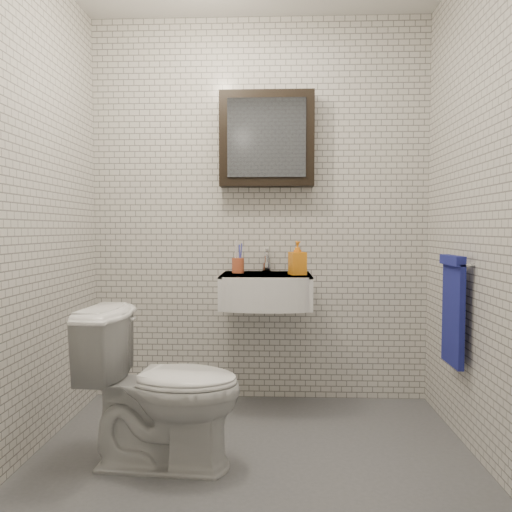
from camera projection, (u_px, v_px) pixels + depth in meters
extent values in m
cube|color=#53565B|center=(252.00, 467.00, 2.35)|extent=(2.20, 2.00, 0.01)
cube|color=silver|center=(259.00, 211.00, 3.28)|extent=(2.20, 0.02, 2.50)
cube|color=silver|center=(234.00, 182.00, 1.29)|extent=(2.20, 0.02, 2.50)
cube|color=silver|center=(17.00, 203.00, 2.33)|extent=(0.02, 2.00, 2.50)
cube|color=silver|center=(496.00, 202.00, 2.24)|extent=(0.02, 2.00, 2.50)
cube|color=white|center=(266.00, 290.00, 3.09)|extent=(0.55, 0.45, 0.20)
cylinder|color=silver|center=(266.00, 276.00, 3.10)|extent=(0.31, 0.31, 0.02)
cylinder|color=silver|center=(266.00, 274.00, 3.10)|extent=(0.04, 0.04, 0.01)
cube|color=white|center=(266.00, 275.00, 3.08)|extent=(0.55, 0.45, 0.01)
cylinder|color=silver|center=(267.00, 267.00, 3.24)|extent=(0.06, 0.06, 0.06)
cylinder|color=silver|center=(267.00, 258.00, 3.24)|extent=(0.03, 0.03, 0.08)
cylinder|color=silver|center=(266.00, 254.00, 3.18)|extent=(0.02, 0.12, 0.02)
cube|color=silver|center=(267.00, 249.00, 3.27)|extent=(0.02, 0.09, 0.01)
cube|color=black|center=(267.00, 140.00, 3.19)|extent=(0.60, 0.14, 0.60)
cube|color=#3F444C|center=(267.00, 137.00, 3.11)|extent=(0.49, 0.01, 0.49)
cylinder|color=silver|center=(457.00, 263.00, 2.61)|extent=(0.02, 0.30, 0.02)
cylinder|color=silver|center=(452.00, 261.00, 2.74)|extent=(0.04, 0.02, 0.02)
cylinder|color=silver|center=(471.00, 265.00, 2.48)|extent=(0.04, 0.02, 0.02)
cube|color=navy|center=(453.00, 314.00, 2.63)|extent=(0.03, 0.26, 0.54)
cube|color=navy|center=(452.00, 260.00, 2.61)|extent=(0.05, 0.26, 0.05)
cylinder|color=#C15430|center=(238.00, 265.00, 3.16)|extent=(0.09, 0.09, 0.09)
cylinder|color=white|center=(236.00, 256.00, 3.15)|extent=(0.02, 0.03, 0.18)
cylinder|color=#3940B8|center=(240.00, 257.00, 3.15)|extent=(0.01, 0.02, 0.16)
cylinder|color=white|center=(237.00, 255.00, 3.17)|extent=(0.02, 0.03, 0.19)
cylinder|color=#3940B8|center=(241.00, 256.00, 3.16)|extent=(0.02, 0.04, 0.17)
imported|color=orange|center=(297.00, 258.00, 3.02)|extent=(0.11, 0.12, 0.21)
imported|color=white|center=(163.00, 387.00, 2.37)|extent=(0.77, 0.47, 0.75)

